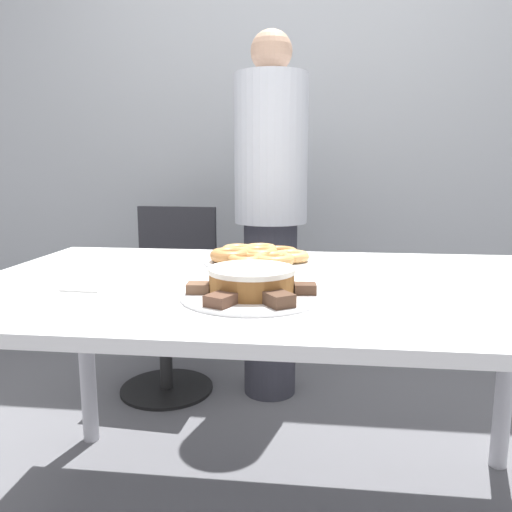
# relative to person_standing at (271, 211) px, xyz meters

# --- Properties ---
(wall_back) EXTENTS (8.00, 0.05, 2.60)m
(wall_back) POSITION_rel_person_standing_xyz_m (0.10, 0.65, 0.44)
(wall_back) COLOR #B2B7BC
(wall_back) RESTS_ON ground_plane
(table) EXTENTS (1.65, 0.97, 0.76)m
(table) POSITION_rel_person_standing_xyz_m (0.10, -0.94, -0.19)
(table) COLOR white
(table) RESTS_ON ground_plane
(person_standing) EXTENTS (0.32, 0.32, 1.63)m
(person_standing) POSITION_rel_person_standing_xyz_m (0.00, 0.00, 0.00)
(person_standing) COLOR #383842
(person_standing) RESTS_ON ground_plane
(office_chair_left) EXTENTS (0.47, 0.47, 0.86)m
(office_chair_left) POSITION_rel_person_standing_xyz_m (-0.49, 0.01, -0.46)
(office_chair_left) COLOR black
(office_chair_left) RESTS_ON ground_plane
(plate_cake) EXTENTS (0.33, 0.33, 0.01)m
(plate_cake) POSITION_rel_person_standing_xyz_m (0.05, -1.11, -0.10)
(plate_cake) COLOR white
(plate_cake) RESTS_ON table
(plate_donuts) EXTENTS (0.35, 0.35, 0.01)m
(plate_donuts) POSITION_rel_person_standing_xyz_m (0.02, -0.69, -0.10)
(plate_donuts) COLOR white
(plate_donuts) RESTS_ON table
(frosted_cake) EXTENTS (0.20, 0.20, 0.06)m
(frosted_cake) POSITION_rel_person_standing_xyz_m (0.05, -1.11, -0.07)
(frosted_cake) COLOR brown
(frosted_cake) RESTS_ON plate_cake
(lamington_0) EXTENTS (0.05, 0.05, 0.02)m
(lamington_0) POSITION_rel_person_standing_xyz_m (0.18, -1.10, -0.09)
(lamington_0) COLOR #513828
(lamington_0) RESTS_ON plate_cake
(lamington_1) EXTENTS (0.05, 0.06, 0.02)m
(lamington_1) POSITION_rel_person_standing_xyz_m (0.11, -1.00, -0.09)
(lamington_1) COLOR brown
(lamington_1) RESTS_ON plate_cake
(lamington_2) EXTENTS (0.07, 0.08, 0.02)m
(lamington_2) POSITION_rel_person_standing_xyz_m (-0.02, -1.01, -0.09)
(lamington_2) COLOR #513828
(lamington_2) RESTS_ON plate_cake
(lamington_3) EXTENTS (0.06, 0.05, 0.02)m
(lamington_3) POSITION_rel_person_standing_xyz_m (-0.07, -1.12, -0.09)
(lamington_3) COLOR brown
(lamington_3) RESTS_ON plate_cake
(lamington_4) EXTENTS (0.07, 0.08, 0.02)m
(lamington_4) POSITION_rel_person_standing_xyz_m (0.00, -1.22, -0.08)
(lamington_4) COLOR brown
(lamington_4) RESTS_ON plate_cake
(lamington_5) EXTENTS (0.07, 0.08, 0.03)m
(lamington_5) POSITION_rel_person_standing_xyz_m (0.12, -1.21, -0.08)
(lamington_5) COLOR #513828
(lamington_5) RESTS_ON plate_cake
(donut_0) EXTENTS (0.13, 0.13, 0.04)m
(donut_0) POSITION_rel_person_standing_xyz_m (0.02, -0.69, -0.08)
(donut_0) COLOR #D18E4C
(donut_0) RESTS_ON plate_donuts
(donut_1) EXTENTS (0.13, 0.13, 0.03)m
(donut_1) POSITION_rel_person_standing_xyz_m (0.08, -0.77, -0.08)
(donut_1) COLOR tan
(donut_1) RESTS_ON plate_donuts
(donut_2) EXTENTS (0.11, 0.11, 0.03)m
(donut_2) POSITION_rel_person_standing_xyz_m (0.13, -0.70, -0.08)
(donut_2) COLOR #E5AD66
(donut_2) RESTS_ON plate_donuts
(donut_3) EXTENTS (0.12, 0.12, 0.03)m
(donut_3) POSITION_rel_person_standing_xyz_m (0.08, -0.63, -0.08)
(donut_3) COLOR #C68447
(donut_3) RESTS_ON plate_donuts
(donut_4) EXTENTS (0.11, 0.11, 0.03)m
(donut_4) POSITION_rel_person_standing_xyz_m (0.02, -0.60, -0.08)
(donut_4) COLOR tan
(donut_4) RESTS_ON plate_donuts
(donut_5) EXTENTS (0.11, 0.11, 0.04)m
(donut_5) POSITION_rel_person_standing_xyz_m (-0.05, -0.65, -0.08)
(donut_5) COLOR tan
(donut_5) RESTS_ON plate_donuts
(donut_6) EXTENTS (0.12, 0.12, 0.04)m
(donut_6) POSITION_rel_person_standing_xyz_m (-0.06, -0.73, -0.08)
(donut_6) COLOR #C68447
(donut_6) RESTS_ON plate_donuts
(donut_7) EXTENTS (0.11, 0.11, 0.03)m
(donut_7) POSITION_rel_person_standing_xyz_m (-0.01, -0.77, -0.08)
(donut_7) COLOR #D18E4C
(donut_7) RESTS_ON plate_donuts
(napkin) EXTENTS (0.11, 0.09, 0.01)m
(napkin) POSITION_rel_person_standing_xyz_m (-0.37, -1.07, -0.10)
(napkin) COLOR white
(napkin) RESTS_ON table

